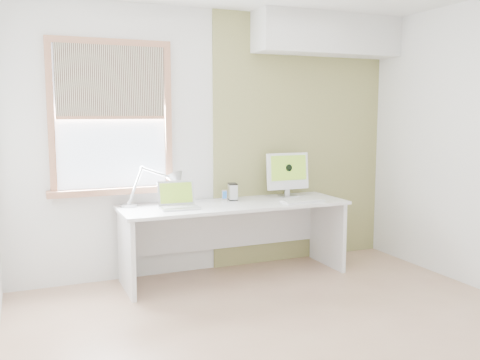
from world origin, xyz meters
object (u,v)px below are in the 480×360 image
laptop (178,201)px  external_drive (233,192)px  imac (288,172)px  desk (232,222)px  desk_lamp (168,184)px

laptop → external_drive: 0.65m
imac → desk: bearing=-170.2°
laptop → imac: imac is taller
desk_lamp → imac: bearing=-1.1°
desk_lamp → laptop: bearing=-80.9°
external_drive → imac: imac is taller
desk_lamp → imac: size_ratio=1.43×
desk_lamp → desk: bearing=-13.0°
desk_lamp → laptop: size_ratio=1.86×
desk → laptop: size_ratio=6.21×
desk_lamp → laptop: 0.26m
desk_lamp → external_drive: size_ratio=3.89×
desk → desk_lamp: (-0.60, 0.14, 0.39)m
external_drive → imac: (0.61, -0.00, 0.17)m
laptop → imac: bearing=8.8°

